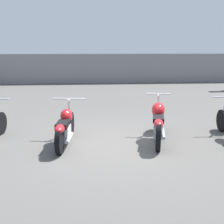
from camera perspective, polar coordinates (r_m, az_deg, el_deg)
The scene contains 4 objects.
ground_plane at distance 6.99m, azimuth 0.28°, elevation -5.97°, with size 60.00×60.00×0.00m, color #514F4C.
fence_back at distance 17.81m, azimuth -2.75°, elevation 7.93°, with size 40.00×0.04×1.65m.
motorcycle_slot_1 at distance 6.97m, azimuth -8.57°, elevation -2.78°, with size 0.75×1.93×0.94m.
motorcycle_slot_2 at distance 7.23m, azimuth 8.43°, elevation -1.77°, with size 0.70×2.08×1.01m.
Camera 1 is at (-0.56, -6.61, 2.20)m, focal length 50.00 mm.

